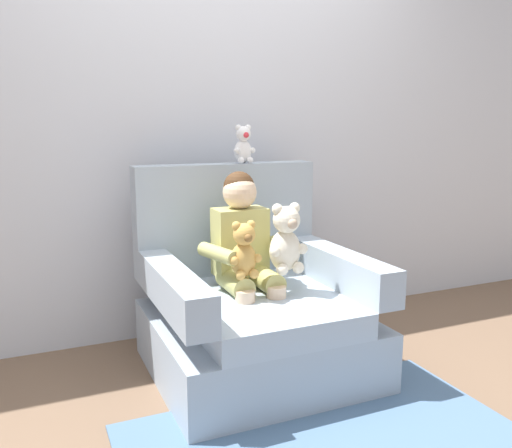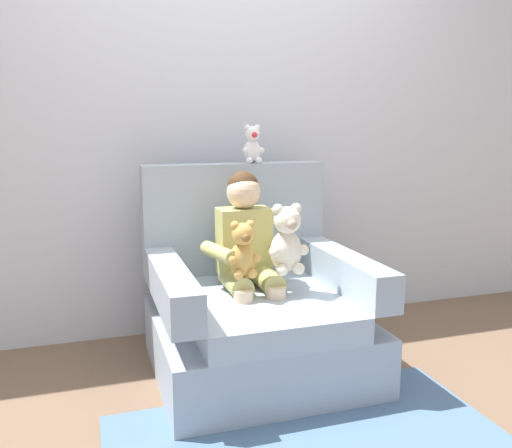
% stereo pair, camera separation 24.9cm
% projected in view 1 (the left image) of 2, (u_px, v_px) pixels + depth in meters
% --- Properties ---
extents(ground_plane, '(8.00, 8.00, 0.00)m').
position_uv_depth(ground_plane, '(257.00, 371.00, 2.69)').
color(ground_plane, brown).
extents(back_wall, '(6.00, 0.10, 2.60)m').
position_uv_depth(back_wall, '(207.00, 110.00, 3.10)').
color(back_wall, silver).
rests_on(back_wall, ground).
extents(armchair, '(1.00, 0.98, 1.01)m').
position_uv_depth(armchair, '(252.00, 310.00, 2.69)').
color(armchair, '#9EADBC').
rests_on(armchair, ground).
extents(seated_child, '(0.45, 0.39, 0.82)m').
position_uv_depth(seated_child, '(245.00, 247.00, 2.64)').
color(seated_child, tan).
rests_on(seated_child, armchair).
extents(plush_honey, '(0.16, 0.13, 0.27)m').
position_uv_depth(plush_honey, '(244.00, 251.00, 2.47)').
color(plush_honey, gold).
rests_on(plush_honey, armchair).
extents(plush_cream, '(0.20, 0.16, 0.33)m').
position_uv_depth(plush_cream, '(286.00, 240.00, 2.55)').
color(plush_cream, silver).
rests_on(plush_cream, armchair).
extents(plush_white_on_backrest, '(0.12, 0.10, 0.21)m').
position_uv_depth(plush_white_on_backrest, '(243.00, 145.00, 2.90)').
color(plush_white_on_backrest, white).
rests_on(plush_white_on_backrest, armchair).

